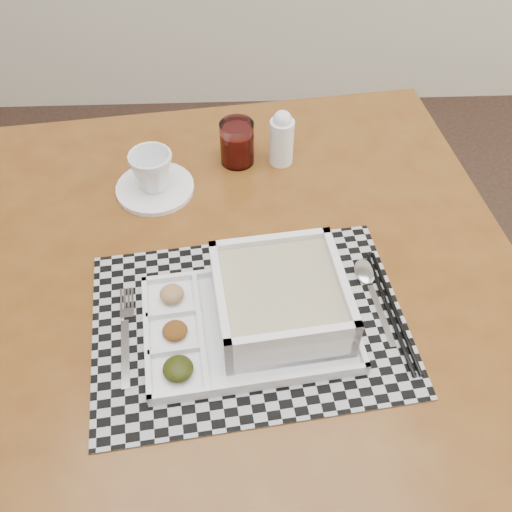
# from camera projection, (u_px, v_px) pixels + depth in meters

# --- Properties ---
(dining_table) EXTENTS (1.08, 1.08, 0.73)m
(dining_table) POSITION_uv_depth(u_px,v_px,m) (239.00, 297.00, 1.02)
(dining_table) COLOR #5D2F10
(dining_table) RESTS_ON ground
(placemat) EXTENTS (0.52, 0.41, 0.00)m
(placemat) POSITION_uv_depth(u_px,v_px,m) (249.00, 322.00, 0.89)
(placemat) COLOR #A5A5AD
(placemat) RESTS_ON dining_table
(serving_tray) EXTENTS (0.34, 0.26, 0.09)m
(serving_tray) POSITION_uv_depth(u_px,v_px,m) (271.00, 306.00, 0.87)
(serving_tray) COLOR white
(serving_tray) RESTS_ON placemat
(fork) EXTENTS (0.04, 0.19, 0.00)m
(fork) POSITION_uv_depth(u_px,v_px,m) (127.00, 333.00, 0.88)
(fork) COLOR #B8B8BF
(fork) RESTS_ON placemat
(spoon) EXTENTS (0.04, 0.18, 0.01)m
(spoon) POSITION_uv_depth(u_px,v_px,m) (367.00, 278.00, 0.95)
(spoon) COLOR #B8B8BF
(spoon) RESTS_ON placemat
(chopsticks) EXTENTS (0.05, 0.24, 0.01)m
(chopsticks) POSITION_uv_depth(u_px,v_px,m) (392.00, 310.00, 0.90)
(chopsticks) COLOR black
(chopsticks) RESTS_ON placemat
(saucer) EXTENTS (0.15, 0.15, 0.01)m
(saucer) POSITION_uv_depth(u_px,v_px,m) (155.00, 188.00, 1.10)
(saucer) COLOR white
(saucer) RESTS_ON dining_table
(cup) EXTENTS (0.10, 0.10, 0.08)m
(cup) POSITION_uv_depth(u_px,v_px,m) (152.00, 171.00, 1.06)
(cup) COLOR white
(cup) RESTS_ON saucer
(juice_glass) EXTENTS (0.07, 0.07, 0.09)m
(juice_glass) POSITION_uv_depth(u_px,v_px,m) (237.00, 144.00, 1.13)
(juice_glass) COLOR white
(juice_glass) RESTS_ON dining_table
(creamer_bottle) EXTENTS (0.05, 0.05, 0.12)m
(creamer_bottle) POSITION_uv_depth(u_px,v_px,m) (282.00, 138.00, 1.12)
(creamer_bottle) COLOR white
(creamer_bottle) RESTS_ON dining_table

